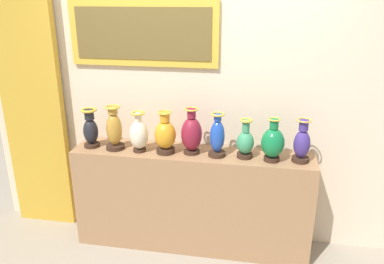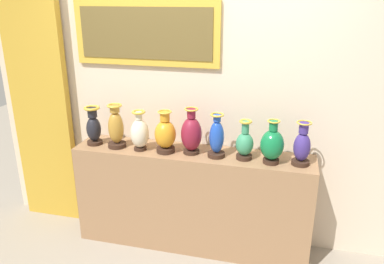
{
  "view_description": "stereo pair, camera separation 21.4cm",
  "coord_description": "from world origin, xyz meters",
  "px_view_note": "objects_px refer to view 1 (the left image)",
  "views": [
    {
      "loc": [
        0.53,
        -3.0,
        2.21
      ],
      "look_at": [
        0.0,
        0.0,
        1.11
      ],
      "focal_mm": 35.8,
      "sensor_mm": 36.0,
      "label": 1
    },
    {
      "loc": [
        0.74,
        -2.95,
        2.21
      ],
      "look_at": [
        0.0,
        0.0,
        1.11
      ],
      "focal_mm": 35.8,
      "sensor_mm": 36.0,
      "label": 2
    }
  ],
  "objects_px": {
    "vase_indigo": "(302,144)",
    "vase_emerald": "(273,143)",
    "vase_onyx": "(91,129)",
    "vase_amber": "(165,135)",
    "vase_jade": "(245,142)",
    "vase_burgundy": "(192,134)",
    "vase_ochre": "(114,130)",
    "vase_ivory": "(139,134)",
    "vase_sapphire": "(217,137)"
  },
  "relations": [
    {
      "from": "vase_onyx",
      "to": "vase_indigo",
      "type": "xyz_separation_m",
      "value": [
        1.8,
        -0.01,
        -0.01
      ]
    },
    {
      "from": "vase_burgundy",
      "to": "vase_indigo",
      "type": "relative_size",
      "value": 1.11
    },
    {
      "from": "vase_burgundy",
      "to": "vase_indigo",
      "type": "distance_m",
      "value": 0.9
    },
    {
      "from": "vase_ochre",
      "to": "vase_indigo",
      "type": "xyz_separation_m",
      "value": [
        1.58,
        0.01,
        -0.02
      ]
    },
    {
      "from": "vase_sapphire",
      "to": "vase_jade",
      "type": "distance_m",
      "value": 0.23
    },
    {
      "from": "vase_indigo",
      "to": "vase_emerald",
      "type": "bearing_deg",
      "value": -173.77
    },
    {
      "from": "vase_sapphire",
      "to": "vase_indigo",
      "type": "relative_size",
      "value": 1.04
    },
    {
      "from": "vase_amber",
      "to": "vase_sapphire",
      "type": "distance_m",
      "value": 0.44
    },
    {
      "from": "vase_indigo",
      "to": "vase_sapphire",
      "type": "bearing_deg",
      "value": -179.62
    },
    {
      "from": "vase_ochre",
      "to": "vase_indigo",
      "type": "bearing_deg",
      "value": 0.24
    },
    {
      "from": "vase_jade",
      "to": "vase_indigo",
      "type": "bearing_deg",
      "value": -0.61
    },
    {
      "from": "vase_amber",
      "to": "vase_jade",
      "type": "bearing_deg",
      "value": 1.56
    },
    {
      "from": "vase_onyx",
      "to": "vase_sapphire",
      "type": "distance_m",
      "value": 1.12
    },
    {
      "from": "vase_ochre",
      "to": "vase_amber",
      "type": "distance_m",
      "value": 0.46
    },
    {
      "from": "vase_ivory",
      "to": "vase_jade",
      "type": "height_order",
      "value": "vase_ivory"
    },
    {
      "from": "vase_onyx",
      "to": "vase_sapphire",
      "type": "bearing_deg",
      "value": -0.6
    },
    {
      "from": "vase_jade",
      "to": "vase_emerald",
      "type": "distance_m",
      "value": 0.22
    },
    {
      "from": "vase_sapphire",
      "to": "vase_jade",
      "type": "relative_size",
      "value": 1.12
    },
    {
      "from": "vase_onyx",
      "to": "vase_indigo",
      "type": "bearing_deg",
      "value": -0.23
    },
    {
      "from": "vase_ivory",
      "to": "vase_indigo",
      "type": "xyz_separation_m",
      "value": [
        1.35,
        0.02,
        -0.0
      ]
    },
    {
      "from": "vase_onyx",
      "to": "vase_sapphire",
      "type": "height_order",
      "value": "vase_sapphire"
    },
    {
      "from": "vase_emerald",
      "to": "vase_onyx",
      "type": "bearing_deg",
      "value": 178.82
    },
    {
      "from": "vase_sapphire",
      "to": "vase_burgundy",
      "type": "bearing_deg",
      "value": 174.41
    },
    {
      "from": "vase_burgundy",
      "to": "vase_ivory",
      "type": "bearing_deg",
      "value": -175.13
    },
    {
      "from": "vase_ochre",
      "to": "vase_burgundy",
      "type": "bearing_deg",
      "value": 2.0
    },
    {
      "from": "vase_emerald",
      "to": "vase_ivory",
      "type": "bearing_deg",
      "value": 179.81
    },
    {
      "from": "vase_amber",
      "to": "vase_emerald",
      "type": "distance_m",
      "value": 0.89
    },
    {
      "from": "vase_indigo",
      "to": "vase_ochre",
      "type": "bearing_deg",
      "value": -179.76
    },
    {
      "from": "vase_amber",
      "to": "vase_jade",
      "type": "xyz_separation_m",
      "value": [
        0.67,
        0.02,
        -0.02
      ]
    },
    {
      "from": "vase_amber",
      "to": "vase_sapphire",
      "type": "xyz_separation_m",
      "value": [
        0.44,
        0.01,
        0.01
      ]
    },
    {
      "from": "vase_jade",
      "to": "vase_emerald",
      "type": "bearing_deg",
      "value": -7.7
    },
    {
      "from": "vase_onyx",
      "to": "vase_ivory",
      "type": "height_order",
      "value": "vase_ivory"
    },
    {
      "from": "vase_amber",
      "to": "vase_emerald",
      "type": "relative_size",
      "value": 1.01
    },
    {
      "from": "vase_burgundy",
      "to": "vase_ochre",
      "type": "bearing_deg",
      "value": -178.0
    },
    {
      "from": "vase_sapphire",
      "to": "vase_indigo",
      "type": "distance_m",
      "value": 0.68
    },
    {
      "from": "vase_sapphire",
      "to": "vase_onyx",
      "type": "bearing_deg",
      "value": 179.4
    },
    {
      "from": "vase_amber",
      "to": "vase_jade",
      "type": "height_order",
      "value": "vase_amber"
    },
    {
      "from": "vase_ivory",
      "to": "vase_burgundy",
      "type": "xyz_separation_m",
      "value": [
        0.45,
        0.04,
        0.02
      ]
    },
    {
      "from": "vase_onyx",
      "to": "vase_indigo",
      "type": "height_order",
      "value": "vase_indigo"
    },
    {
      "from": "vase_burgundy",
      "to": "vase_indigo",
      "type": "xyz_separation_m",
      "value": [
        0.9,
        -0.02,
        -0.02
      ]
    },
    {
      "from": "vase_ochre",
      "to": "vase_ivory",
      "type": "distance_m",
      "value": 0.23
    },
    {
      "from": "vase_sapphire",
      "to": "vase_emerald",
      "type": "relative_size",
      "value": 1.04
    },
    {
      "from": "vase_onyx",
      "to": "vase_ochre",
      "type": "relative_size",
      "value": 0.9
    },
    {
      "from": "vase_ochre",
      "to": "vase_amber",
      "type": "xyz_separation_m",
      "value": [
        0.46,
        -0.01,
        -0.02
      ]
    },
    {
      "from": "vase_onyx",
      "to": "vase_burgundy",
      "type": "bearing_deg",
      "value": 0.62
    },
    {
      "from": "vase_amber",
      "to": "vase_jade",
      "type": "relative_size",
      "value": 1.1
    },
    {
      "from": "vase_onyx",
      "to": "vase_ochre",
      "type": "bearing_deg",
      "value": -3.53
    },
    {
      "from": "vase_ivory",
      "to": "vase_jade",
      "type": "distance_m",
      "value": 0.9
    },
    {
      "from": "vase_burgundy",
      "to": "vase_sapphire",
      "type": "bearing_deg",
      "value": -5.59
    },
    {
      "from": "vase_ivory",
      "to": "vase_sapphire",
      "type": "xyz_separation_m",
      "value": [
        0.67,
        0.02,
        0.01
      ]
    }
  ]
}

